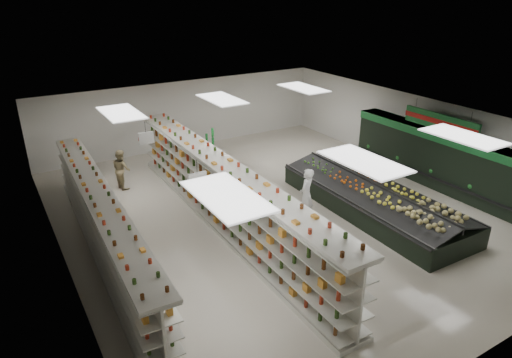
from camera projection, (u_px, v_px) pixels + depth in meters
floor at (276, 210)px, 16.13m from camera, size 16.00×16.00×0.00m
ceiling at (278, 122)px, 14.86m from camera, size 14.00×16.00×0.02m
wall_back at (184, 114)px, 21.78m from camera, size 14.00×0.02×3.20m
wall_front at (496, 294)px, 9.21m from camera, size 14.00×0.02×3.20m
wall_left at (59, 219)px, 12.16m from camera, size 0.02×16.00×3.20m
wall_right at (418, 135)px, 18.82m from camera, size 0.02×16.00×3.20m
produce_wall_case at (439, 156)px, 17.56m from camera, size 0.93×8.00×2.20m
aisle_sign_near at (197, 180)px, 11.66m from camera, size 0.52×0.06×0.75m
aisle_sign_far at (146, 138)px, 14.80m from camera, size 0.52×0.06×0.75m
hortifruti_banner at (440, 122)px, 16.87m from camera, size 0.12×3.20×0.95m
gondola_left at (103, 226)px, 13.23m from camera, size 1.23×11.17×1.93m
gondola_center at (223, 197)px, 14.68m from camera, size 1.13×12.92×2.24m
produce_island at (373, 198)px, 15.86m from camera, size 2.79×7.32×1.08m
soda_endcap at (200, 151)px, 19.47m from camera, size 1.28×0.87×1.63m
shopper_main at (306, 195)px, 15.12m from camera, size 0.80×0.72×1.84m
shopper_background at (122, 169)px, 17.59m from camera, size 0.59×0.83×1.55m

